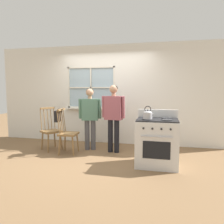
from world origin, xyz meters
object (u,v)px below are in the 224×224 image
at_px(potted_plant, 83,105).
at_px(handbag, 58,116).
at_px(kettle, 148,114).
at_px(chair_by_window, 68,134).
at_px(person_elderly_left, 90,114).
at_px(stove, 157,142).
at_px(person_teen_center, 114,112).
at_px(chair_near_wall, 51,131).

distance_m(potted_plant, handbag, 1.17).
bearing_deg(kettle, chair_by_window, 164.76).
bearing_deg(kettle, potted_plant, 139.23).
xyz_separation_m(person_elderly_left, kettle, (1.46, -0.93, 0.12)).
bearing_deg(person_elderly_left, potted_plant, 107.90).
relative_size(potted_plant, handbag, 1.00).
bearing_deg(stove, potted_plant, 144.07).
distance_m(person_elderly_left, kettle, 1.74).
relative_size(person_elderly_left, person_teen_center, 0.95).
distance_m(person_teen_center, potted_plant, 1.33).
bearing_deg(stove, person_teen_center, 145.72).
xyz_separation_m(chair_near_wall, potted_plant, (0.51, 0.93, 0.59)).
distance_m(chair_near_wall, person_elderly_left, 1.07).
height_order(chair_near_wall, handbag, same).
relative_size(person_teen_center, stove, 1.47).
bearing_deg(handbag, person_teen_center, 14.89).
bearing_deg(potted_plant, handbag, -100.17).
distance_m(person_teen_center, kettle, 1.19).
height_order(person_teen_center, handbag, person_teen_center).
bearing_deg(person_teen_center, chair_near_wall, -170.30).
bearing_deg(handbag, chair_by_window, 3.59).
bearing_deg(kettle, person_elderly_left, 147.60).
relative_size(chair_by_window, person_elderly_left, 0.70).
height_order(chair_near_wall, kettle, kettle).
relative_size(person_teen_center, handbag, 5.20).
height_order(kettle, handbag, kettle).
bearing_deg(person_teen_center, kettle, -39.16).
xyz_separation_m(person_teen_center, potted_plant, (-1.05, 0.81, 0.09)).
xyz_separation_m(stove, kettle, (-0.18, -0.13, 0.55)).
distance_m(chair_by_window, stove, 2.09).
distance_m(chair_by_window, person_elderly_left, 0.73).
relative_size(person_teen_center, potted_plant, 5.20).
bearing_deg(kettle, chair_near_wall, 163.59).
relative_size(stove, potted_plant, 3.53).
height_order(person_elderly_left, stove, person_elderly_left).
xyz_separation_m(person_elderly_left, handbag, (-0.64, -0.43, -0.02)).
bearing_deg(chair_by_window, chair_near_wall, 66.05).
distance_m(person_elderly_left, stove, 1.87).
bearing_deg(handbag, chair_near_wall, 144.94).
relative_size(kettle, potted_plant, 0.80).
relative_size(person_elderly_left, stove, 1.39).
height_order(chair_near_wall, person_teen_center, person_teen_center).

